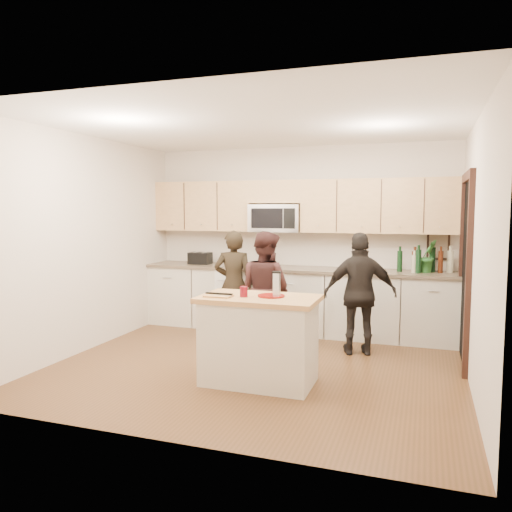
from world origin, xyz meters
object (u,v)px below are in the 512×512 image
(island, at_px, (259,339))
(woman_center, at_px, (265,289))
(woman_right, at_px, (360,294))
(toaster, at_px, (200,258))
(woman_left, at_px, (234,284))

(island, xyz_separation_m, woman_center, (-0.36, 1.35, 0.30))
(woman_right, bearing_deg, island, 43.72)
(island, relative_size, woman_right, 0.80)
(toaster, relative_size, woman_left, 0.22)
(toaster, relative_size, woman_center, 0.22)
(woman_left, distance_m, woman_center, 0.62)
(woman_center, xyz_separation_m, woman_right, (1.21, 0.02, 0.00))
(woman_left, bearing_deg, toaster, -50.30)
(toaster, xyz_separation_m, woman_center, (1.33, -0.85, -0.28))
(island, bearing_deg, toaster, 127.48)
(woman_left, height_order, woman_right, woman_right)
(island, bearing_deg, woman_right, 58.24)
(toaster, bearing_deg, island, -52.44)
(island, bearing_deg, woman_left, 119.21)
(woman_left, bearing_deg, woman_center, 138.66)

